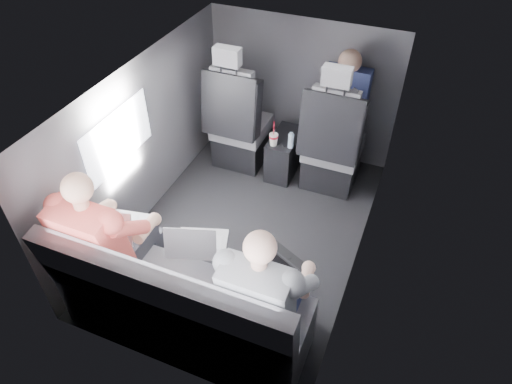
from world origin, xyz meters
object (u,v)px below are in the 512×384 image
at_px(front_seat_right, 332,149).
at_px(laptop_silver, 198,242).
at_px(center_console, 284,154).
at_px(soda_cup, 274,139).
at_px(passenger_rear_right, 266,293).
at_px(water_bottle, 291,141).
at_px(rear_bench, 183,308).
at_px(laptop_black, 276,265).
at_px(passenger_rear_left, 108,239).
at_px(laptop_white, 118,225).
at_px(passenger_front_right, 344,101).
at_px(front_seat_left, 239,128).

xyz_separation_m(front_seat_right, laptop_silver, (-0.46, -1.62, 0.23)).
xyz_separation_m(center_console, laptop_silver, (-0.01, -1.66, 0.43)).
xyz_separation_m(soda_cup, passenger_rear_right, (0.58, -1.68, 0.16)).
bearing_deg(front_seat_right, water_bottle, -163.38).
relative_size(rear_bench, laptop_black, 3.77).
relative_size(soda_cup, passenger_rear_right, 0.20).
distance_m(center_console, passenger_rear_left, 1.98).
bearing_deg(laptop_white, passenger_rear_right, -6.37).
bearing_deg(rear_bench, passenger_front_right, 78.16).
height_order(front_seat_left, passenger_rear_left, front_seat_left).
bearing_deg(passenger_rear_left, laptop_black, 10.79).
bearing_deg(laptop_silver, laptop_white, -173.12).
bearing_deg(front_seat_right, laptop_black, -87.70).
bearing_deg(passenger_rear_left, front_seat_left, 86.71).
relative_size(center_console, soda_cup, 1.96).
xyz_separation_m(front_seat_left, passenger_rear_right, (0.98, -1.81, 0.22)).
relative_size(rear_bench, laptop_silver, 4.22).
bearing_deg(soda_cup, laptop_silver, -88.27).
xyz_separation_m(passenger_rear_left, passenger_rear_right, (1.08, 0.00, -0.01)).
distance_m(soda_cup, passenger_front_right, 0.70).
xyz_separation_m(front_seat_right, soda_cup, (-0.50, -0.13, 0.06)).
xyz_separation_m(laptop_white, passenger_rear_right, (1.09, -0.12, -0.02)).
relative_size(soda_cup, passenger_front_right, 0.31).
height_order(soda_cup, passenger_front_right, passenger_front_right).
height_order(center_console, laptop_silver, laptop_silver).
bearing_deg(passenger_front_right, laptop_black, -88.11).
xyz_separation_m(front_seat_right, laptop_white, (-1.01, -1.68, 0.23)).
bearing_deg(center_console, front_seat_left, -174.93).
height_order(soda_cup, laptop_black, laptop_black).
bearing_deg(center_console, laptop_white, -108.10).
height_order(center_console, soda_cup, soda_cup).
distance_m(center_console, water_bottle, 0.32).
distance_m(water_bottle, laptop_silver, 1.53).
distance_m(front_seat_right, passenger_rear_left, 2.08).
distance_m(center_console, soda_cup, 0.32).
distance_m(front_seat_right, laptop_white, 1.98).
bearing_deg(laptop_silver, laptop_black, 1.59).
relative_size(laptop_white, passenger_rear_right, 0.32).
xyz_separation_m(rear_bench, water_bottle, (0.10, 1.80, 0.16)).
height_order(front_seat_right, center_console, front_seat_right).
relative_size(laptop_black, passenger_rear_right, 0.35).
relative_size(front_seat_left, rear_bench, 0.79).
bearing_deg(laptop_white, front_seat_right, 58.97).
height_order(rear_bench, passenger_front_right, passenger_front_right).
height_order(laptop_silver, passenger_rear_right, passenger_rear_right).
height_order(front_seat_left, front_seat_right, same).
bearing_deg(passenger_rear_right, rear_bench, -169.73).
bearing_deg(laptop_black, passenger_rear_left, -169.21).
relative_size(soda_cup, water_bottle, 1.60).
relative_size(laptop_silver, passenger_rear_left, 0.31).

